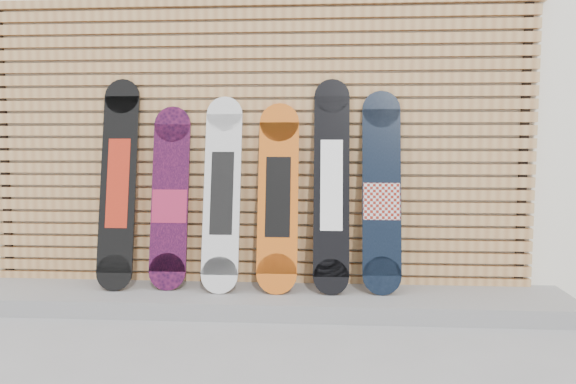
{
  "coord_description": "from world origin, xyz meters",
  "views": [
    {
      "loc": [
        0.39,
        -3.33,
        1.24
      ],
      "look_at": [
        0.12,
        0.75,
        0.85
      ],
      "focal_mm": 35.0,
      "sensor_mm": 36.0,
      "label": 1
    }
  ],
  "objects_px": {
    "snowboard_1": "(170,198)",
    "snowboard_3": "(278,197)",
    "snowboard_0": "(118,183)",
    "snowboard_2": "(222,193)",
    "snowboard_5": "(382,193)",
    "snowboard_4": "(332,185)"
  },
  "relations": [
    {
      "from": "snowboard_2",
      "to": "snowboard_4",
      "type": "bearing_deg",
      "value": 0.75
    },
    {
      "from": "snowboard_5",
      "to": "snowboard_4",
      "type": "bearing_deg",
      "value": -178.69
    },
    {
      "from": "snowboard_2",
      "to": "snowboard_0",
      "type": "bearing_deg",
      "value": 179.25
    },
    {
      "from": "snowboard_2",
      "to": "snowboard_5",
      "type": "distance_m",
      "value": 1.17
    },
    {
      "from": "snowboard_1",
      "to": "snowboard_5",
      "type": "relative_size",
      "value": 0.93
    },
    {
      "from": "snowboard_0",
      "to": "snowboard_5",
      "type": "xyz_separation_m",
      "value": [
        1.96,
        0.01,
        -0.06
      ]
    },
    {
      "from": "snowboard_1",
      "to": "snowboard_2",
      "type": "distance_m",
      "value": 0.41
    },
    {
      "from": "snowboard_1",
      "to": "snowboard_4",
      "type": "height_order",
      "value": "snowboard_4"
    },
    {
      "from": "snowboard_4",
      "to": "snowboard_5",
      "type": "distance_m",
      "value": 0.37
    },
    {
      "from": "snowboard_0",
      "to": "snowboard_3",
      "type": "relative_size",
      "value": 1.14
    },
    {
      "from": "snowboard_4",
      "to": "snowboard_5",
      "type": "height_order",
      "value": "snowboard_4"
    },
    {
      "from": "snowboard_1",
      "to": "snowboard_2",
      "type": "relative_size",
      "value": 0.95
    },
    {
      "from": "snowboard_2",
      "to": "snowboard_4",
      "type": "relative_size",
      "value": 0.92
    },
    {
      "from": "snowboard_1",
      "to": "snowboard_3",
      "type": "relative_size",
      "value": 0.98
    },
    {
      "from": "snowboard_3",
      "to": "snowboard_0",
      "type": "bearing_deg",
      "value": 179.78
    },
    {
      "from": "snowboard_2",
      "to": "snowboard_5",
      "type": "relative_size",
      "value": 0.98
    },
    {
      "from": "snowboard_2",
      "to": "snowboard_3",
      "type": "relative_size",
      "value": 1.04
    },
    {
      "from": "snowboard_1",
      "to": "snowboard_3",
      "type": "distance_m",
      "value": 0.82
    },
    {
      "from": "snowboard_3",
      "to": "snowboard_4",
      "type": "distance_m",
      "value": 0.4
    },
    {
      "from": "snowboard_1",
      "to": "snowboard_5",
      "type": "height_order",
      "value": "snowboard_5"
    },
    {
      "from": "snowboard_2",
      "to": "snowboard_5",
      "type": "bearing_deg",
      "value": 0.92
    },
    {
      "from": "snowboard_0",
      "to": "snowboard_2",
      "type": "relative_size",
      "value": 1.09
    }
  ]
}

